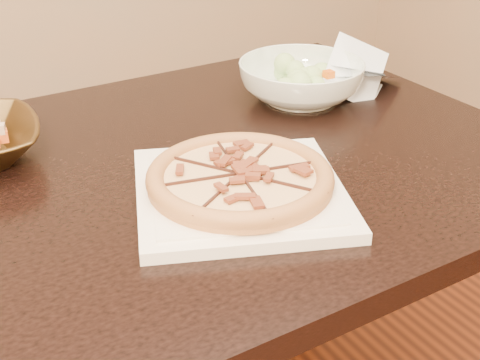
{
  "coord_description": "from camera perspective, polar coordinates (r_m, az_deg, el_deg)",
  "views": [
    {
      "loc": [
        -0.5,
        -0.78,
        1.24
      ],
      "look_at": [
        -0.07,
        -0.05,
        0.78
      ],
      "focal_mm": 50.0,
      "sensor_mm": 36.0,
      "label": 1
    }
  ],
  "objects": [
    {
      "name": "dining_table",
      "position": [
        1.12,
        -7.29,
        -4.43
      ],
      "size": [
        1.32,
        0.87,
        0.75
      ],
      "color": "black",
      "rests_on": "floor"
    },
    {
      "name": "salad",
      "position": [
        1.31,
        5.26,
        10.68
      ],
      "size": [
        0.09,
        0.12,
        0.04
      ],
      "color": "#ADD56B",
      "rests_on": "salad_bowl"
    },
    {
      "name": "cling_film",
      "position": [
        1.4,
        9.77,
        8.61
      ],
      "size": [
        0.19,
        0.16,
        0.05
      ],
      "primitive_type": null,
      "rotation": [
        0.0,
        0.0,
        -0.11
      ],
      "color": "silver",
      "rests_on": "dining_table"
    },
    {
      "name": "pizza",
      "position": [
        0.96,
        0.0,
        0.21
      ],
      "size": [
        0.27,
        0.27,
        0.03
      ],
      "color": "#B4643C",
      "rests_on": "plate"
    },
    {
      "name": "salad_bowl",
      "position": [
        1.33,
        5.23,
        8.39
      ],
      "size": [
        0.26,
        0.26,
        0.08
      ],
      "primitive_type": "imported",
      "rotation": [
        0.0,
        0.0,
        0.07
      ],
      "color": "white",
      "rests_on": "dining_table"
    },
    {
      "name": "plate",
      "position": [
        0.98,
        0.0,
        -1.01
      ],
      "size": [
        0.39,
        0.39,
        0.02
      ],
      "color": "white",
      "rests_on": "dining_table"
    }
  ]
}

